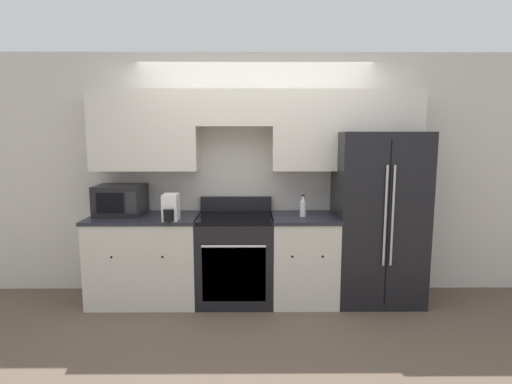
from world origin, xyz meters
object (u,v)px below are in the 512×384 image
object	(u,v)px
oven_range	(235,258)
bottle	(303,208)
microwave	(121,200)
refrigerator	(377,217)

from	to	relation	value
oven_range	bottle	xyz separation A→B (m)	(0.70, -0.02, 0.54)
microwave	bottle	distance (m)	1.90
oven_range	bottle	size ratio (longest dim) A/B	4.72
refrigerator	microwave	bearing A→B (deg)	179.22
refrigerator	bottle	xyz separation A→B (m)	(-0.78, -0.07, 0.11)
oven_range	microwave	xyz separation A→B (m)	(-1.19, 0.08, 0.60)
microwave	bottle	bearing A→B (deg)	-3.09
microwave	bottle	size ratio (longest dim) A/B	2.15
oven_range	bottle	distance (m)	0.88
oven_range	refrigerator	size ratio (longest dim) A/B	0.60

